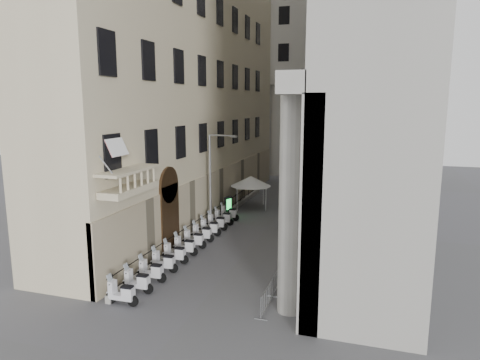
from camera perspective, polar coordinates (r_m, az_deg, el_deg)
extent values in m
cube|color=beige|center=(38.41, -6.55, 21.22)|extent=(5.00, 36.00, 34.00)
cube|color=#B9B6AE|center=(61.24, 10.59, 15.06)|extent=(22.00, 10.00, 30.00)
cylinder|color=silver|center=(38.47, -0.36, -2.72)|extent=(0.06, 0.06, 2.03)
cylinder|color=silver|center=(37.78, 3.37, -2.98)|extent=(0.06, 0.06, 2.03)
cylinder|color=silver|center=(40.88, 0.74, -1.95)|extent=(0.06, 0.06, 2.03)
cylinder|color=silver|center=(40.23, 4.27, -2.18)|extent=(0.06, 0.06, 2.03)
cube|color=silver|center=(39.10, 2.02, -0.93)|extent=(2.77, 2.77, 0.11)
cone|color=silver|center=(39.01, 2.02, -0.27)|extent=(3.69, 3.69, 0.92)
cylinder|color=gray|center=(32.81, -3.99, -0.33)|extent=(0.16, 0.16, 7.27)
cylinder|color=gray|center=(31.79, -2.39, 5.96)|extent=(2.17, 0.50, 0.12)
cube|color=gray|center=(31.30, -0.79, 5.82)|extent=(0.48, 0.28, 0.14)
cube|color=black|center=(37.15, -1.63, -3.49)|extent=(0.51, 0.81, 1.65)
cube|color=#19E54C|center=(37.02, -1.48, -3.24)|extent=(0.25, 0.56, 0.92)
imported|color=black|center=(40.11, 7.19, -2.54)|extent=(0.69, 0.55, 1.66)
imported|color=black|center=(38.96, 7.45, -2.86)|extent=(1.01, 0.89, 1.74)
imported|color=black|center=(47.44, 8.40, -0.60)|extent=(0.93, 0.74, 1.65)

